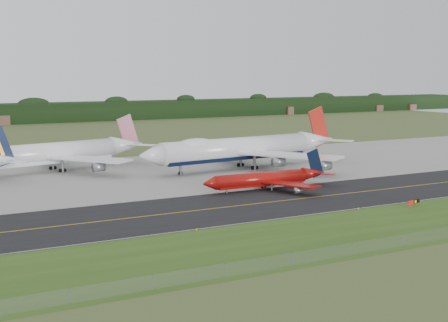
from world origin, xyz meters
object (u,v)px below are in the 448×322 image
jet_red_737 (267,179)px  taxiway_sign (414,202)px  jet_star_tail (56,153)px  jet_ba_747 (243,148)px

jet_red_737 → taxiway_sign: (18.29, -34.59, -1.69)m
jet_star_tail → jet_ba_747: bearing=-23.1°
jet_ba_747 → jet_star_tail: (-54.71, 23.28, -0.92)m
jet_star_tail → taxiway_sign: size_ratio=13.79×
jet_ba_747 → jet_star_tail: bearing=156.9°
jet_ba_747 → jet_red_737: bearing=-109.8°
jet_ba_747 → taxiway_sign: jet_ba_747 is taller
jet_ba_747 → jet_red_737: (-12.52, -34.82, -3.77)m
jet_ba_747 → taxiway_sign: bearing=-85.3°
jet_red_737 → jet_ba_747: bearing=70.2°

